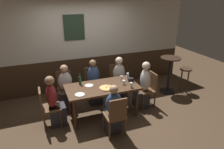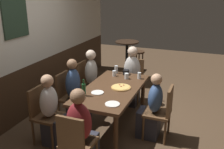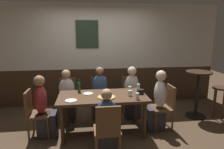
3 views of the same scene
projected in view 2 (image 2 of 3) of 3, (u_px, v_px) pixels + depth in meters
ground_plane at (112, 128)px, 4.44m from camera, size 12.00×12.00×0.00m
wall_back at (25, 46)px, 4.57m from camera, size 6.40×0.13×2.60m
dining_table at (112, 93)px, 4.22m from camera, size 1.64×0.84×0.74m
chair_left_far at (43, 112)px, 3.93m from camera, size 0.40×0.40×0.88m
chair_head_east at (134, 78)px, 5.36m from camera, size 0.40×0.40×0.88m
chair_right_far at (86, 81)px, 5.20m from camera, size 0.40×0.40×0.88m
chair_mid_near at (162, 110)px, 3.98m from camera, size 0.40×0.40×0.88m
chair_mid_far at (68, 94)px, 4.56m from camera, size 0.40×0.40×0.88m
chair_head_west at (75, 141)px, 3.19m from camera, size 0.40×0.40×0.88m
person_left_far at (53, 116)px, 3.88m from camera, size 0.34×0.37×1.11m
person_head_east at (131, 80)px, 5.22m from camera, size 0.37×0.34×1.19m
person_right_far at (94, 82)px, 5.14m from camera, size 0.34×0.37×1.15m
person_mid_near at (151, 111)px, 4.06m from camera, size 0.34×0.37×1.07m
person_mid_far at (76, 96)px, 4.51m from camera, size 0.34×0.37×1.15m
person_head_west at (81, 135)px, 3.33m from camera, size 0.37×0.34×1.15m
pizza at (121, 87)px, 4.19m from camera, size 0.32×0.32×0.03m
beer_glass_tall at (127, 76)px, 4.59m from camera, size 0.07×0.07×0.10m
tumbler_short at (114, 74)px, 4.72m from camera, size 0.06×0.06×0.11m
pint_glass_amber at (116, 70)px, 4.89m from camera, size 0.06×0.06×0.14m
tumbler_water at (139, 76)px, 4.59m from camera, size 0.06×0.06×0.12m
beer_bottle_green at (84, 89)px, 3.87m from camera, size 0.06×0.06×0.26m
plate_white_large at (112, 104)px, 3.61m from camera, size 0.21×0.21×0.01m
plate_white_small at (97, 93)px, 4.00m from camera, size 0.20×0.20×0.01m
condiment_caddy at (126, 72)px, 4.82m from camera, size 0.11×0.09×0.09m
side_bar_table at (127, 59)px, 6.30m from camera, size 0.56×0.56×1.05m
bar_stool at (138, 57)px, 6.66m from camera, size 0.34×0.34×0.72m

